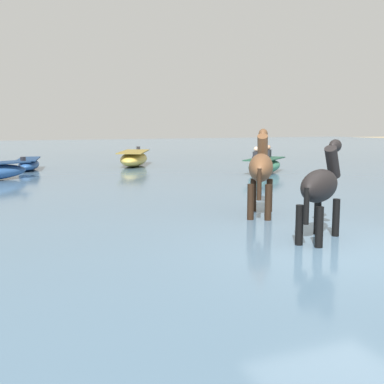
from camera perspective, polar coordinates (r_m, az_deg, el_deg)
ground_plane at (r=8.14m, az=17.46°, el=-8.01°), size 120.00×120.00×0.00m
water_surface at (r=16.84m, az=-5.32°, el=0.82°), size 90.00×90.00×0.26m
horse_lead_black at (r=8.43m, az=14.52°, el=0.45°), size 1.60×1.26×1.90m
horse_trailing_bay at (r=10.51m, az=7.90°, el=2.55°), size 1.33×1.76×2.06m
boat_mid_outer at (r=19.56m, az=8.31°, el=3.04°), size 2.66×2.51×1.06m
boat_near_starboard at (r=21.80m, az=-18.16°, el=3.04°), size 1.27×2.63×0.48m
boat_near_port at (r=22.92m, az=-6.66°, el=3.82°), size 2.48×3.65×0.81m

